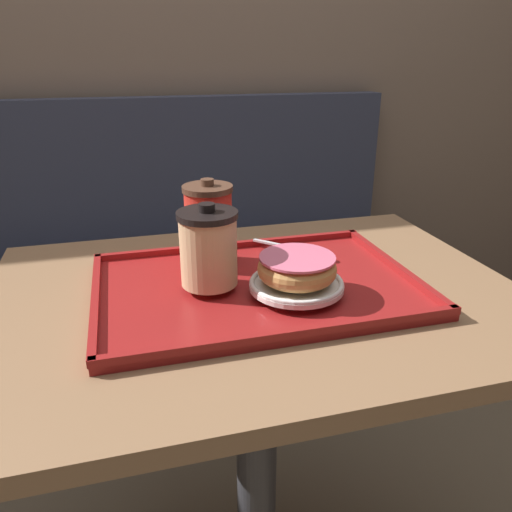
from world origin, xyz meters
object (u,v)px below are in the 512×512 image
donut_chocolate_glazed (297,268)px  spoon (307,250)px  coffee_cup_front (208,247)px  coffee_cup_rear (209,222)px

donut_chocolate_glazed → spoon: 0.16m
coffee_cup_front → spoon: (0.20, 0.08, -0.06)m
coffee_cup_rear → donut_chocolate_glazed: (0.11, -0.16, -0.03)m
coffee_cup_front → spoon: size_ratio=1.07×
coffee_cup_front → donut_chocolate_glazed: (0.13, -0.06, -0.03)m
donut_chocolate_glazed → coffee_cup_rear: bearing=124.6°
coffee_cup_rear → spoon: bearing=-6.2°
coffee_cup_front → coffee_cup_rear: coffee_cup_rear is taller
coffee_cup_rear → donut_chocolate_glazed: size_ratio=1.17×
donut_chocolate_glazed → spoon: donut_chocolate_glazed is taller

